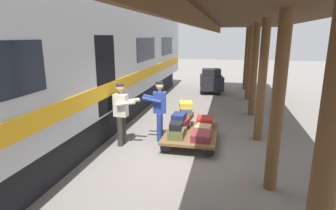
# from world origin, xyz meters

# --- Properties ---
(ground_plane) EXTENTS (60.00, 60.00, 0.00)m
(ground_plane) POSITION_xyz_m (0.00, 0.00, 0.00)
(ground_plane) COLOR slate
(platform_canopy) EXTENTS (3.20, 19.79, 3.56)m
(platform_canopy) POSITION_xyz_m (-1.80, 0.00, 3.24)
(platform_canopy) COLOR brown
(platform_canopy) RESTS_ON ground_plane
(train_car) EXTENTS (3.03, 20.39, 4.00)m
(train_car) POSITION_xyz_m (3.64, 0.00, 2.06)
(train_car) COLOR #B7BABF
(train_car) RESTS_ON ground_plane
(luggage_cart) EXTENTS (1.41, 1.99, 0.34)m
(luggage_cart) POSITION_xyz_m (-0.02, -0.64, 0.29)
(luggage_cart) COLOR brown
(luggage_cart) RESTS_ON ground_plane
(suitcase_tan_vintage) EXTENTS (0.46, 0.49, 0.21)m
(suitcase_tan_vintage) POSITION_xyz_m (-0.33, -0.64, 0.44)
(suitcase_tan_vintage) COLOR tan
(suitcase_tan_vintage) RESTS_ON luggage_cart
(suitcase_olive_duffel) EXTENTS (0.40, 0.46, 0.25)m
(suitcase_olive_duffel) POSITION_xyz_m (0.30, -0.09, 0.46)
(suitcase_olive_duffel) COLOR brown
(suitcase_olive_duffel) RESTS_ON luggage_cart
(suitcase_gray_aluminum) EXTENTS (0.49, 0.50, 0.22)m
(suitcase_gray_aluminum) POSITION_xyz_m (0.30, -1.19, 0.45)
(suitcase_gray_aluminum) COLOR #9EA0A5
(suitcase_gray_aluminum) RESTS_ON luggage_cart
(suitcase_brown_leather) EXTENTS (0.42, 0.62, 0.17)m
(suitcase_brown_leather) POSITION_xyz_m (0.30, -0.64, 0.42)
(suitcase_brown_leather) COLOR brown
(suitcase_brown_leather) RESTS_ON luggage_cart
(suitcase_burgundy_valise) EXTENTS (0.48, 0.56, 0.19)m
(suitcase_burgundy_valise) POSITION_xyz_m (-0.33, -0.09, 0.43)
(suitcase_burgundy_valise) COLOR maroon
(suitcase_burgundy_valise) RESTS_ON luggage_cart
(suitcase_red_plastic) EXTENTS (0.47, 0.54, 0.29)m
(suitcase_red_plastic) POSITION_xyz_m (-0.33, -1.19, 0.48)
(suitcase_red_plastic) COLOR #AD231E
(suitcase_red_plastic) RESTS_ON luggage_cart
(suitcase_orange_carryall) EXTENTS (0.50, 0.57, 0.16)m
(suitcase_orange_carryall) POSITION_xyz_m (0.26, -1.15, 0.64)
(suitcase_orange_carryall) COLOR #CC6B23
(suitcase_orange_carryall) RESTS_ON suitcase_gray_aluminum
(suitcase_slate_roller) EXTENTS (0.44, 0.62, 0.18)m
(suitcase_slate_roller) POSITION_xyz_m (0.23, -1.16, 0.81)
(suitcase_slate_roller) COLOR #4C515B
(suitcase_slate_roller) RESTS_ON suitcase_orange_carryall
(suitcase_maroon_trunk) EXTENTS (0.52, 0.60, 0.15)m
(suitcase_maroon_trunk) POSITION_xyz_m (0.31, -0.68, 0.58)
(suitcase_maroon_trunk) COLOR maroon
(suitcase_maroon_trunk) RESTS_ON suitcase_brown_leather
(suitcase_navy_fabric) EXTENTS (0.36, 0.50, 0.19)m
(suitcase_navy_fabric) POSITION_xyz_m (0.34, -0.64, 0.75)
(suitcase_navy_fabric) COLOR navy
(suitcase_navy_fabric) RESTS_ON suitcase_maroon_trunk
(suitcase_black_hardshell) EXTENTS (0.34, 0.45, 0.17)m
(suitcase_black_hardshell) POSITION_xyz_m (0.32, -0.09, 0.67)
(suitcase_black_hardshell) COLOR black
(suitcase_black_hardshell) RESTS_ON suitcase_olive_duffel
(suitcase_yellow_case) EXTENTS (0.46, 0.55, 0.15)m
(suitcase_yellow_case) POSITION_xyz_m (0.23, -1.18, 0.98)
(suitcase_yellow_case) COLOR gold
(suitcase_yellow_case) RESTS_ON suitcase_slate_roller
(porter_in_overalls) EXTENTS (0.71, 0.51, 1.70)m
(porter_in_overalls) POSITION_xyz_m (0.93, -0.71, 0.93)
(porter_in_overalls) COLOR navy
(porter_in_overalls) RESTS_ON ground_plane
(porter_by_door) EXTENTS (0.68, 0.45, 1.70)m
(porter_by_door) POSITION_xyz_m (1.82, -0.14, 0.93)
(porter_by_door) COLOR #332D28
(porter_by_door) RESTS_ON ground_plane
(baggage_tug) EXTENTS (1.37, 1.86, 1.30)m
(baggage_tug) POSITION_xyz_m (-0.06, -8.01, 0.63)
(baggage_tug) COLOR black
(baggage_tug) RESTS_ON ground_plane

